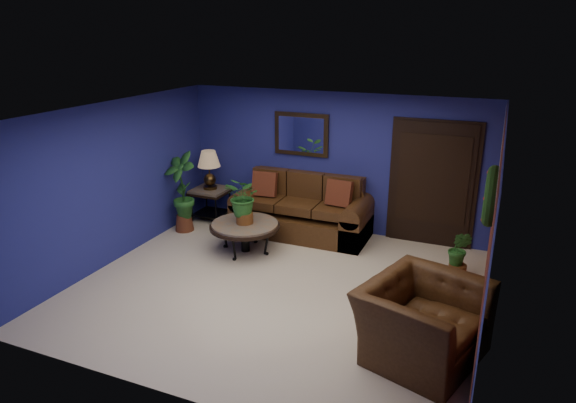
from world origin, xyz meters
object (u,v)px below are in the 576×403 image
at_px(end_table, 211,196).
at_px(table_lamp, 209,165).
at_px(armchair, 422,321).
at_px(sofa, 303,214).
at_px(side_chair, 352,211).
at_px(coffee_table, 245,226).

height_order(end_table, table_lamp, table_lamp).
bearing_deg(table_lamp, armchair, -32.98).
xyz_separation_m(sofa, side_chair, (0.89, 0.03, 0.18)).
bearing_deg(coffee_table, sofa, 62.99).
height_order(side_chair, armchair, side_chair).
bearing_deg(armchair, end_table, 75.15).
height_order(coffee_table, end_table, end_table).
xyz_separation_m(sofa, coffee_table, (-0.58, -1.14, 0.08)).
xyz_separation_m(coffee_table, side_chair, (1.47, 1.17, 0.09)).
xyz_separation_m(table_lamp, armchair, (4.45, -2.89, -0.64)).
height_order(sofa, coffee_table, sofa).
distance_m(end_table, side_chair, 2.78).
bearing_deg(side_chair, end_table, 173.61).
relative_size(coffee_table, end_table, 1.72).
height_order(sofa, side_chair, sofa).
relative_size(table_lamp, armchair, 0.53).
distance_m(coffee_table, table_lamp, 1.82).
xyz_separation_m(end_table, table_lamp, (0.00, -0.00, 0.61)).
xyz_separation_m(side_chair, armchair, (1.67, -2.96, -0.10)).
distance_m(side_chair, armchair, 3.40).
xyz_separation_m(coffee_table, armchair, (3.14, -1.79, -0.00)).
relative_size(sofa, coffee_table, 2.08).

